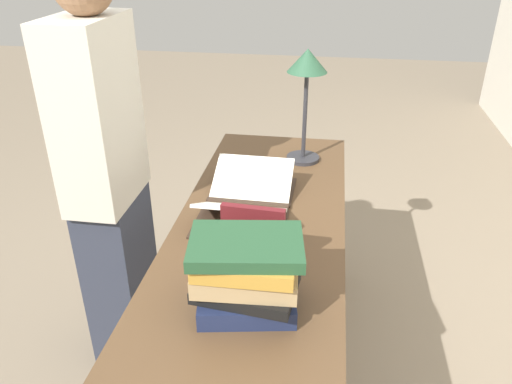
% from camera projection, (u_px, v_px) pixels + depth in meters
% --- Properties ---
extents(ground_plane, '(12.00, 12.00, 0.00)m').
position_uv_depth(ground_plane, '(260.00, 373.00, 2.13)').
color(ground_plane, gray).
extents(reading_desk, '(1.58, 0.59, 0.77)m').
position_uv_depth(reading_desk, '(261.00, 245.00, 1.82)').
color(reading_desk, brown).
rests_on(reading_desk, ground_plane).
extents(open_book, '(0.51, 0.33, 0.11)m').
position_uv_depth(open_book, '(247.00, 199.00, 1.83)').
color(open_book, '#38281E').
rests_on(open_book, reading_desk).
extents(book_stack_tall, '(0.23, 0.31, 0.22)m').
position_uv_depth(book_stack_tall, '(246.00, 274.00, 1.30)').
color(book_stack_tall, '#1E284C').
rests_on(book_stack_tall, reading_desk).
extents(book_standing_upright, '(0.03, 0.19, 0.21)m').
position_uv_depth(book_standing_upright, '(253.00, 239.00, 1.46)').
color(book_standing_upright, maroon).
rests_on(book_standing_upright, reading_desk).
extents(reading_lamp, '(0.17, 0.17, 0.49)m').
position_uv_depth(reading_lamp, '(307.00, 74.00, 2.04)').
color(reading_lamp, '#2D2D33').
rests_on(reading_lamp, reading_desk).
extents(coffee_mug, '(0.11, 0.08, 0.10)m').
position_uv_depth(coffee_mug, '(243.00, 231.00, 1.60)').
color(coffee_mug, '#28282D').
rests_on(coffee_mug, reading_desk).
extents(person_reader, '(0.36, 0.22, 1.62)m').
position_uv_depth(person_reader, '(109.00, 192.00, 1.88)').
color(person_reader, '#2D3342').
rests_on(person_reader, ground_plane).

